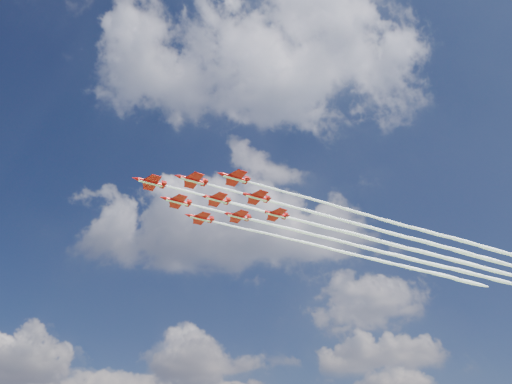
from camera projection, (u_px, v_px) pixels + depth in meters
jet_lead at (342, 232)px, 170.25m from camera, size 120.57×77.44×2.54m
jet_row2_port at (379, 230)px, 169.23m from camera, size 120.57×77.44×2.54m
jet_row2_starb at (355, 245)px, 179.22m from camera, size 120.57×77.44×2.54m
jet_row3_port at (416, 228)px, 168.20m from camera, size 120.57×77.44×2.54m
jet_row3_centre at (390, 244)px, 178.20m from camera, size 120.57×77.44×2.54m
jet_row3_starb at (367, 258)px, 188.19m from camera, size 120.57×77.44×2.54m
jet_row4_port at (425, 242)px, 177.17m from camera, size 120.57×77.44×2.54m
jet_row4_starb at (400, 256)px, 187.17m from camera, size 120.57×77.44×2.54m
jet_tail at (434, 255)px, 186.14m from camera, size 120.57×77.44×2.54m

